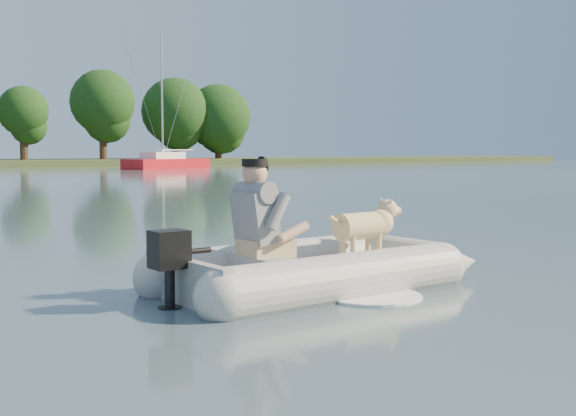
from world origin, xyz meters
TOP-DOWN VIEW (x-y plane):
  - water at (0.00, 0.00)m, footprint 160.00×160.00m
  - dinghy at (-0.32, 0.62)m, footprint 4.90×3.28m
  - man at (-1.06, 0.63)m, footprint 0.81×0.70m
  - dog at (0.36, 0.72)m, footprint 1.01×0.41m
  - outboard_motor at (-2.08, 0.52)m, footprint 0.46×0.33m
  - sailboat at (18.91, 47.18)m, footprint 8.12×5.31m

SIDE VIEW (x-z plane):
  - water at x=0.00m, z-range 0.00..0.00m
  - outboard_motor at x=-2.08m, z-range -0.09..0.75m
  - sailboat at x=18.91m, z-range -4.91..5.86m
  - dog at x=0.36m, z-range 0.22..0.88m
  - dinghy at x=-0.32m, z-range -0.10..1.36m
  - man at x=-1.06m, z-range 0.25..1.40m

